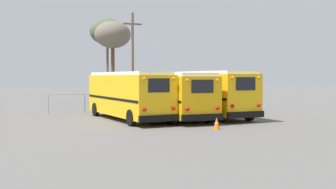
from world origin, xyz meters
name	(u,v)px	position (x,y,z in m)	size (l,w,h in m)	color
ground_plane	(169,118)	(0.00, 0.00, 0.00)	(160.00, 160.00, 0.00)	#5B5956
school_bus_0	(128,94)	(-2.82, 0.14, 1.65)	(2.88, 9.51, 3.04)	yellow
school_bus_1	(171,94)	(0.00, -0.24, 1.61)	(2.84, 9.66, 2.96)	#EAAA0F
school_bus_2	(202,92)	(2.82, 0.61, 1.70)	(2.59, 10.93, 3.11)	yellow
utility_pole	(133,57)	(1.60, 12.16, 4.56)	(1.80, 0.25, 8.70)	brown
bare_tree_0	(113,35)	(0.74, 15.85, 6.89)	(3.64, 3.64, 8.34)	brown
bare_tree_1	(107,32)	(1.09, 19.10, 7.56)	(3.79, 3.79, 9.03)	brown
fence_line	(135,98)	(0.00, 6.91, 0.99)	(13.69, 0.06, 1.42)	#939399
traffic_cone	(217,123)	(-0.13, -6.45, 0.32)	(0.36, 0.36, 0.64)	orange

